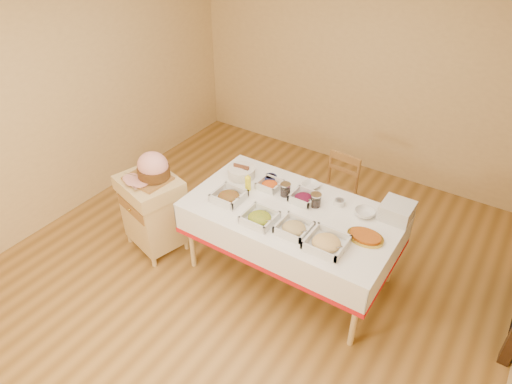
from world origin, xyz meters
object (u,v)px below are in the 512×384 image
dining_table (291,224)px  preserve_jar_left (285,190)px  ham_on_board (152,169)px  butcher_cart (153,209)px  plate_stack (397,211)px  brass_platter (365,237)px  preserve_jar_right (316,201)px  bread_basket (241,172)px  mustard_bottle (248,183)px  dining_chair (336,193)px

dining_table → preserve_jar_left: 0.31m
ham_on_board → butcher_cart: bearing=-141.9°
dining_table → butcher_cart: (-1.32, -0.39, -0.14)m
plate_stack → brass_platter: size_ratio=0.85×
preserve_jar_right → bread_basket: (-0.80, 0.03, -0.01)m
brass_platter → ham_on_board: bearing=-169.9°
preserve_jar_left → plate_stack: 0.97m
ham_on_board → preserve_jar_right: bearing=20.0°
bread_basket → butcher_cart: bearing=-138.5°
mustard_bottle → dining_chair: bearing=58.5°
dining_table → preserve_jar_right: (0.14, 0.16, 0.22)m
preserve_jar_right → dining_table: bearing=-132.0°
butcher_cart → brass_platter: butcher_cart is taller
dining_table → butcher_cart: 1.38m
butcher_cart → mustard_bottle: size_ratio=4.78×
preserve_jar_left → mustard_bottle: 0.35m
ham_on_board → mustard_bottle: 0.89m
dining_table → dining_chair: bearing=87.9°
preserve_jar_right → bread_basket: size_ratio=0.47×
preserve_jar_left → preserve_jar_right: 0.30m
dining_chair → plate_stack: bearing=-33.6°
plate_stack → brass_platter: bearing=-105.3°
preserve_jar_right → butcher_cart: bearing=-159.3°
preserve_jar_right → ham_on_board: bearing=-160.0°
dining_chair → plate_stack: (0.75, -0.50, 0.40)m
dining_table → preserve_jar_left: preserve_jar_left is taller
ham_on_board → mustard_bottle: bearing=26.6°
dining_table → bread_basket: 0.72m
preserve_jar_left → plate_stack: (0.94, 0.23, 0.02)m
brass_platter → preserve_jar_right: bearing=162.3°
preserve_jar_right → mustard_bottle: (-0.63, -0.12, 0.02)m
dining_table → preserve_jar_right: size_ratio=14.78×
butcher_cart → dining_table: bearing=16.6°
preserve_jar_right → plate_stack: plate_stack is taller
butcher_cart → preserve_jar_left: preserve_jar_left is taller
dining_table → preserve_jar_left: bearing=136.7°
preserve_jar_right → plate_stack: 0.68m
bread_basket → mustard_bottle: bearing=-40.2°
preserve_jar_left → mustard_bottle: mustard_bottle is taller
dining_table → bread_basket: bread_basket is taller
dining_table → ham_on_board: bearing=-164.2°
butcher_cart → bread_basket: 0.94m
mustard_bottle → brass_platter: mustard_bottle is taller
preserve_jar_right → mustard_bottle: mustard_bottle is taller
butcher_cart → preserve_jar_right: (1.46, 0.55, 0.36)m
dining_chair → brass_platter: dining_chair is taller
ham_on_board → preserve_jar_right: (1.42, 0.52, -0.11)m
ham_on_board → bread_basket: 0.83m
dining_table → plate_stack: bearing=26.2°
ham_on_board → plate_stack: size_ratio=1.65×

